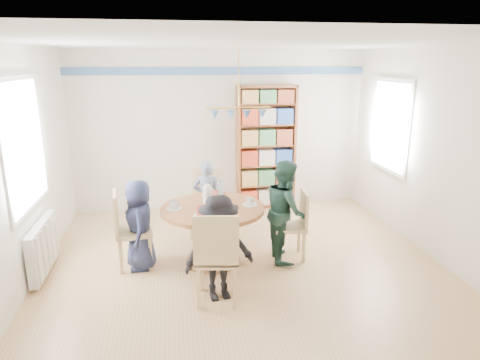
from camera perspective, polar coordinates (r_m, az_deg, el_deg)
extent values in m
plane|color=tan|center=(5.44, 0.69, -11.85)|extent=(5.00, 5.00, 0.00)
plane|color=white|center=(4.83, 0.80, 17.87)|extent=(5.00, 5.00, 0.00)
plane|color=silver|center=(7.40, -2.64, 6.56)|extent=(5.00, 0.00, 5.00)
plane|color=silver|center=(2.67, 10.25, -10.34)|extent=(5.00, 0.00, 5.00)
plane|color=silver|center=(5.17, -27.71, 0.83)|extent=(0.00, 5.00, 5.00)
plane|color=silver|center=(5.93, 25.32, 2.82)|extent=(0.00, 5.00, 5.00)
cube|color=#32588C|center=(7.29, -2.72, 14.33)|extent=(5.00, 0.02, 0.12)
cube|color=white|center=(5.39, -26.93, 4.21)|extent=(0.03, 1.32, 1.52)
cube|color=white|center=(5.39, -26.73, 4.22)|extent=(0.01, 1.20, 1.40)
cube|color=white|center=(6.98, 19.45, 6.81)|extent=(0.03, 1.12, 1.42)
cube|color=white|center=(6.97, 19.31, 6.82)|extent=(0.01, 1.00, 1.30)
cylinder|color=gold|center=(5.33, -0.18, 13.62)|extent=(0.01, 0.01, 0.75)
cylinder|color=gold|center=(5.35, -0.18, 9.61)|extent=(0.80, 0.02, 0.02)
cone|color=#447EC0|center=(5.32, -3.40, 8.68)|extent=(0.11, 0.11, 0.10)
cone|color=#447EC0|center=(5.35, -1.24, 8.74)|extent=(0.11, 0.11, 0.10)
cone|color=#447EC0|center=(5.38, 0.89, 8.78)|extent=(0.11, 0.11, 0.10)
cone|color=#447EC0|center=(5.42, 3.00, 8.81)|extent=(0.11, 0.11, 0.10)
cube|color=silver|center=(5.72, -24.77, -8.10)|extent=(0.10, 1.00, 0.60)
cube|color=silver|center=(5.35, -25.24, -9.78)|extent=(0.02, 0.06, 0.56)
cube|color=silver|center=(5.53, -24.69, -8.91)|extent=(0.02, 0.06, 0.56)
cube|color=silver|center=(5.70, -24.18, -8.09)|extent=(0.02, 0.06, 0.56)
cube|color=silver|center=(5.88, -23.71, -7.33)|extent=(0.02, 0.06, 0.56)
cube|color=silver|center=(6.06, -23.26, -6.60)|extent=(0.02, 0.06, 0.56)
cylinder|color=brown|center=(5.36, -3.69, -3.86)|extent=(1.30, 1.30, 0.05)
cylinder|color=brown|center=(5.50, -3.62, -7.55)|extent=(0.16, 0.16, 0.70)
cylinder|color=brown|center=(5.64, -3.56, -10.63)|extent=(0.70, 0.70, 0.04)
cube|color=#D5B583|center=(5.50, -13.96, -6.68)|extent=(0.48, 0.48, 0.05)
cube|color=#D5B583|center=(5.42, -16.21, -4.29)|extent=(0.09, 0.44, 0.52)
cube|color=#D5B583|center=(5.44, -11.85, -9.59)|extent=(0.05, 0.05, 0.44)
cube|color=#D5B583|center=(5.76, -12.11, -8.14)|extent=(0.05, 0.05, 0.44)
cube|color=#D5B583|center=(5.44, -15.59, -9.87)|extent=(0.05, 0.05, 0.44)
cube|color=#D5B583|center=(5.76, -15.63, -8.40)|extent=(0.05, 0.05, 0.44)
cube|color=#D5B583|center=(5.62, 6.60, -6.21)|extent=(0.44, 0.44, 0.05)
cube|color=#D5B583|center=(5.57, 8.52, -3.85)|extent=(0.08, 0.40, 0.48)
cube|color=#D5B583|center=(5.83, 4.67, -7.72)|extent=(0.04, 0.04, 0.41)
cube|color=#D5B583|center=(5.54, 5.14, -9.05)|extent=(0.04, 0.04, 0.41)
cube|color=#D5B583|center=(5.88, 7.84, -7.60)|extent=(0.04, 0.04, 0.41)
cube|color=#D5B583|center=(5.59, 8.48, -8.90)|extent=(0.04, 0.04, 0.41)
cube|color=#D5B583|center=(6.32, -4.70, -3.33)|extent=(0.52, 0.52, 0.05)
cube|color=#D5B583|center=(6.42, -4.50, -0.59)|extent=(0.43, 0.14, 0.52)
cube|color=#D5B583|center=(6.26, -6.47, -5.91)|extent=(0.05, 0.05, 0.44)
cube|color=#D5B583|center=(6.22, -3.27, -6.02)|extent=(0.05, 0.05, 0.44)
cube|color=#D5B583|center=(6.59, -5.96, -4.80)|extent=(0.05, 0.05, 0.44)
cube|color=#D5B583|center=(6.54, -2.91, -4.89)|extent=(0.05, 0.05, 0.44)
cube|color=#D5B583|center=(4.62, -3.06, -10.31)|extent=(0.52, 0.52, 0.05)
cube|color=#D5B583|center=(4.31, -3.22, -8.24)|extent=(0.46, 0.11, 0.55)
cube|color=#D5B583|center=(4.89, -0.70, -12.07)|extent=(0.05, 0.05, 0.47)
cube|color=#D5B583|center=(4.91, -5.15, -12.05)|extent=(0.05, 0.05, 0.47)
cube|color=#D5B583|center=(4.57, -0.69, -14.24)|extent=(0.05, 0.05, 0.47)
cube|color=#D5B583|center=(4.58, -5.50, -14.20)|extent=(0.05, 0.05, 0.47)
imported|color=#1C223E|center=(5.42, -13.25, -5.82)|extent=(0.42, 0.59, 1.14)
imported|color=#172E25|center=(5.51, 6.10, -4.09)|extent=(0.54, 0.67, 1.32)
imported|color=gray|center=(6.26, -4.41, -2.52)|extent=(0.46, 0.35, 1.14)
imported|color=black|center=(4.60, -2.80, -9.08)|extent=(0.83, 0.58, 1.18)
cube|color=brown|center=(7.33, -0.24, 4.20)|extent=(0.04, 0.30, 2.12)
cube|color=brown|center=(7.54, 7.08, 4.40)|extent=(0.04, 0.30, 2.12)
cube|color=brown|center=(7.29, 3.61, 12.36)|extent=(1.01, 0.30, 0.04)
cube|color=brown|center=(7.69, 3.35, -3.24)|extent=(1.01, 0.30, 0.06)
cube|color=brown|center=(7.56, 3.24, 4.52)|extent=(1.01, 0.02, 2.12)
cube|color=brown|center=(7.58, 3.39, -0.56)|extent=(0.95, 0.28, 0.03)
cube|color=brown|center=(7.49, 3.44, 2.04)|extent=(0.95, 0.28, 0.03)
cube|color=brown|center=(7.41, 3.48, 4.70)|extent=(0.95, 0.28, 0.03)
cube|color=brown|center=(7.35, 3.52, 7.40)|extent=(0.95, 0.28, 0.03)
cube|color=brown|center=(7.31, 3.57, 10.15)|extent=(0.95, 0.28, 0.03)
cube|color=#A33119|center=(7.56, 1.16, -2.26)|extent=(0.28, 0.22, 0.26)
cube|color=silver|center=(7.62, 3.40, -2.14)|extent=(0.28, 0.22, 0.26)
cube|color=#284995|center=(7.69, 5.61, -2.02)|extent=(0.28, 0.22, 0.26)
cube|color=tan|center=(7.46, 1.17, 0.35)|extent=(0.28, 0.22, 0.26)
cube|color=#467E4D|center=(7.52, 3.44, 0.45)|extent=(0.28, 0.22, 0.26)
cube|color=brown|center=(7.59, 5.68, 0.54)|extent=(0.28, 0.22, 0.26)
cube|color=#A33119|center=(7.37, 1.19, 3.00)|extent=(0.28, 0.22, 0.26)
cube|color=silver|center=(7.43, 3.49, 3.08)|extent=(0.28, 0.22, 0.26)
cube|color=#284995|center=(7.51, 5.75, 3.15)|extent=(0.28, 0.22, 0.26)
cube|color=tan|center=(7.31, 1.20, 5.71)|extent=(0.28, 0.22, 0.26)
cube|color=#467E4D|center=(7.37, 3.53, 5.77)|extent=(0.28, 0.22, 0.26)
cube|color=brown|center=(7.44, 5.82, 5.81)|extent=(0.28, 0.22, 0.26)
cube|color=#A33119|center=(7.25, 1.22, 8.46)|extent=(0.28, 0.22, 0.26)
cube|color=silver|center=(7.31, 3.58, 8.50)|extent=(0.28, 0.22, 0.26)
cube|color=#284995|center=(7.39, 5.90, 8.52)|extent=(0.28, 0.22, 0.26)
cube|color=tan|center=(7.22, 1.23, 11.08)|extent=(0.28, 0.22, 0.22)
cube|color=#467E4D|center=(7.28, 3.62, 11.09)|extent=(0.28, 0.22, 0.22)
cube|color=brown|center=(7.35, 5.97, 11.08)|extent=(0.28, 0.22, 0.22)
cylinder|color=white|center=(5.39, -4.32, -2.17)|extent=(0.12, 0.12, 0.24)
sphere|color=white|center=(5.35, -4.35, -0.96)|extent=(0.09, 0.09, 0.09)
cylinder|color=silver|center=(5.44, -2.60, -1.76)|extent=(0.07, 0.07, 0.28)
cylinder|color=#447EC0|center=(5.39, -2.62, -0.26)|extent=(0.03, 0.03, 0.03)
cylinder|color=white|center=(5.62, -3.47, -2.61)|extent=(0.30, 0.30, 0.01)
cylinder|color=maroon|center=(5.60, -3.48, -2.12)|extent=(0.24, 0.24, 0.09)
cylinder|color=white|center=(5.07, -4.47, -4.68)|extent=(0.30, 0.30, 0.01)
cylinder|color=maroon|center=(5.05, -4.49, -4.15)|extent=(0.24, 0.24, 0.09)
cylinder|color=white|center=(5.33, -8.78, -3.79)|extent=(0.20, 0.20, 0.01)
imported|color=white|center=(5.32, -8.80, -3.35)|extent=(0.12, 0.12, 0.10)
cylinder|color=white|center=(5.42, 1.31, -3.30)|extent=(0.20, 0.20, 0.01)
imported|color=white|center=(5.40, 1.31, -2.89)|extent=(0.10, 0.10, 0.09)
cylinder|color=white|center=(5.80, -4.16, -2.04)|extent=(0.20, 0.20, 0.01)
imported|color=white|center=(5.79, -4.17, -1.63)|extent=(0.12, 0.12, 0.10)
cylinder|color=white|center=(4.91, -3.14, -5.35)|extent=(0.20, 0.20, 0.01)
imported|color=white|center=(4.90, -3.15, -4.90)|extent=(0.10, 0.10, 0.09)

